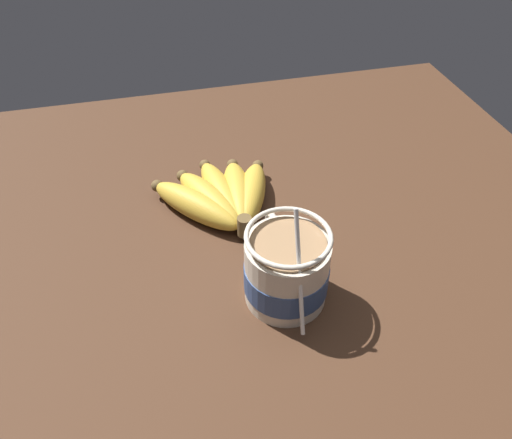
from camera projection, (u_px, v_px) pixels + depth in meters
table at (272, 270)px, 69.05cm from camera, size 102.19×102.19×3.60cm
coffee_mug at (286, 270)px, 60.35cm from camera, size 16.41×10.40×16.13cm
banana_bunch at (223, 197)px, 74.79cm from camera, size 18.59×19.82×4.33cm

